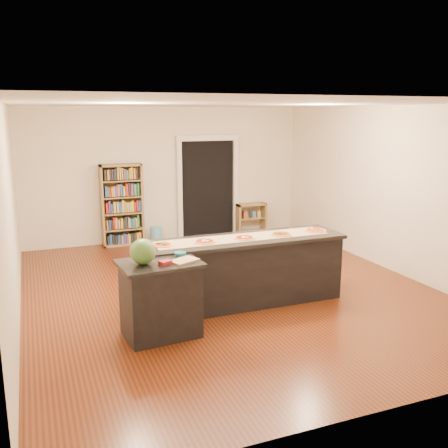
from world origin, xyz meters
name	(u,v)px	position (x,y,z in m)	size (l,w,h in m)	color
room	(229,200)	(0.00, 0.00, 1.40)	(6.00, 7.00, 2.80)	beige
doorway	(208,182)	(0.90, 3.46, 1.20)	(1.40, 0.09, 2.21)	black
kitchen_island	(243,271)	(-0.01, -0.57, 0.48)	(2.91, 0.79, 0.96)	black
side_counter	(161,299)	(-1.37, -1.19, 0.47)	(0.95, 0.69, 0.94)	black
bookshelf	(122,205)	(-1.02, 3.30, 0.84)	(0.84, 0.30, 1.67)	olive
low_shelf	(251,218)	(1.87, 3.30, 0.34)	(0.68, 0.29, 0.68)	olive
waste_bin	(156,235)	(-0.36, 3.16, 0.18)	(0.25, 0.25, 0.36)	#5BADCB
kraft_paper	(243,238)	(-0.01, -0.55, 0.96)	(2.52, 0.45, 0.00)	tan
watermelon	(143,252)	(-1.57, -1.21, 1.09)	(0.31, 0.31, 0.31)	#144214
cutting_board	(184,261)	(-1.10, -1.28, 0.95)	(0.33, 0.22, 0.02)	tan
package_red	(165,263)	(-1.34, -1.32, 0.96)	(0.14, 0.10, 0.05)	maroon
package_teal	(180,254)	(-1.08, -1.06, 0.96)	(0.15, 0.15, 0.06)	#195966
pizza_a	(162,245)	(-1.17, -0.56, 0.97)	(0.27, 0.27, 0.02)	tan
pizza_b	(205,241)	(-0.59, -0.60, 0.97)	(0.30, 0.30, 0.02)	tan
pizza_c	(245,238)	(-0.01, -0.61, 0.97)	(0.28, 0.28, 0.02)	tan
pizza_d	(281,234)	(0.57, -0.60, 0.97)	(0.30, 0.30, 0.02)	tan
pizza_e	(315,230)	(1.15, -0.58, 0.97)	(0.30, 0.30, 0.02)	tan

